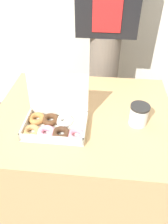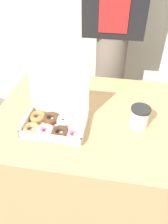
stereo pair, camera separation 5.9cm
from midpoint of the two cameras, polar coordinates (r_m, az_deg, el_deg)
ground_plane at (r=1.82m, az=-0.98°, el=-19.02°), size 14.00×14.00×0.00m
table at (r=1.52m, az=-1.14°, el=-11.38°), size 1.02×0.85×0.75m
donut_box at (r=1.15m, az=-9.48°, el=-2.65°), size 0.34×0.24×0.26m
coffee_cup at (r=1.17m, az=12.74°, el=-0.72°), size 0.10×0.10×0.12m
person_customer at (r=1.74m, az=4.71°, el=19.01°), size 0.44×0.24×1.79m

